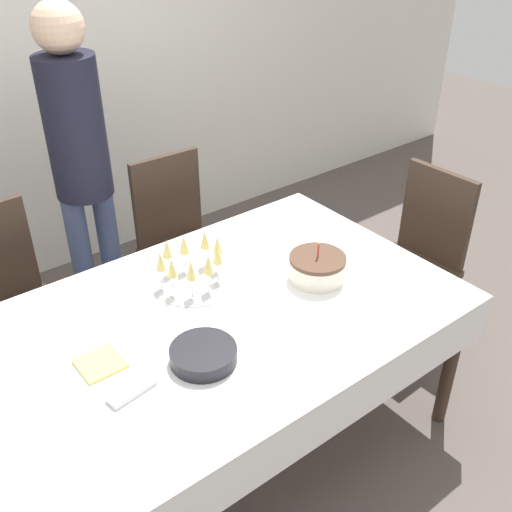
{
  "coord_description": "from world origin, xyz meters",
  "views": [
    {
      "loc": [
        -0.94,
        -1.57,
        2.18
      ],
      "look_at": [
        0.35,
        0.09,
        0.85
      ],
      "focal_mm": 42.0,
      "sensor_mm": 36.0,
      "label": 1
    }
  ],
  "objects_px": {
    "person_standing": "(79,152)",
    "dining_chair_far_right": "(179,235)",
    "dining_chair_right_end": "(419,252)",
    "dining_chair_far_left": "(7,298)",
    "champagne_tray": "(193,265)",
    "plate_stack_main": "(203,355)",
    "birthday_cake": "(317,267)"
  },
  "relations": [
    {
      "from": "person_standing",
      "to": "dining_chair_far_right",
      "type": "bearing_deg",
      "value": -18.92
    },
    {
      "from": "dining_chair_right_end",
      "to": "champagne_tray",
      "type": "bearing_deg",
      "value": 169.02
    },
    {
      "from": "dining_chair_far_left",
      "to": "dining_chair_far_right",
      "type": "height_order",
      "value": "same"
    },
    {
      "from": "dining_chair_far_right",
      "to": "birthday_cake",
      "type": "relative_size",
      "value": 3.94
    },
    {
      "from": "dining_chair_right_end",
      "to": "birthday_cake",
      "type": "relative_size",
      "value": 3.94
    },
    {
      "from": "plate_stack_main",
      "to": "birthday_cake",
      "type": "bearing_deg",
      "value": 11.38
    },
    {
      "from": "dining_chair_right_end",
      "to": "birthday_cake",
      "type": "distance_m",
      "value": 0.85
    },
    {
      "from": "person_standing",
      "to": "dining_chair_far_left",
      "type": "bearing_deg",
      "value": -164.04
    },
    {
      "from": "dining_chair_far_right",
      "to": "dining_chair_far_left",
      "type": "bearing_deg",
      "value": -179.99
    },
    {
      "from": "birthday_cake",
      "to": "plate_stack_main",
      "type": "distance_m",
      "value": 0.69
    },
    {
      "from": "dining_chair_far_left",
      "to": "dining_chair_far_right",
      "type": "bearing_deg",
      "value": 0.01
    },
    {
      "from": "dining_chair_far_left",
      "to": "dining_chair_right_end",
      "type": "bearing_deg",
      "value": -26.55
    },
    {
      "from": "dining_chair_far_right",
      "to": "dining_chair_right_end",
      "type": "distance_m",
      "value": 1.29
    },
    {
      "from": "birthday_cake",
      "to": "champagne_tray",
      "type": "distance_m",
      "value": 0.53
    },
    {
      "from": "dining_chair_far_right",
      "to": "plate_stack_main",
      "type": "height_order",
      "value": "dining_chair_far_right"
    },
    {
      "from": "champagne_tray",
      "to": "dining_chair_far_left",
      "type": "bearing_deg",
      "value": 131.79
    },
    {
      "from": "dining_chair_far_right",
      "to": "plate_stack_main",
      "type": "distance_m",
      "value": 1.28
    },
    {
      "from": "dining_chair_right_end",
      "to": "dining_chair_far_right",
      "type": "bearing_deg",
      "value": 134.42
    },
    {
      "from": "dining_chair_right_end",
      "to": "dining_chair_far_left",
      "type": "bearing_deg",
      "value": 153.45
    },
    {
      "from": "birthday_cake",
      "to": "person_standing",
      "type": "distance_m",
      "value": 1.28
    },
    {
      "from": "dining_chair_right_end",
      "to": "champagne_tray",
      "type": "height_order",
      "value": "dining_chair_right_end"
    },
    {
      "from": "dining_chair_far_right",
      "to": "person_standing",
      "type": "bearing_deg",
      "value": 161.08
    },
    {
      "from": "dining_chair_far_left",
      "to": "plate_stack_main",
      "type": "relative_size",
      "value": 3.96
    },
    {
      "from": "dining_chair_far_left",
      "to": "person_standing",
      "type": "distance_m",
      "value": 0.76
    },
    {
      "from": "dining_chair_right_end",
      "to": "birthday_cake",
      "type": "xyz_separation_m",
      "value": [
        -0.8,
        -0.06,
        0.26
      ]
    },
    {
      "from": "birthday_cake",
      "to": "plate_stack_main",
      "type": "bearing_deg",
      "value": -168.62
    },
    {
      "from": "dining_chair_right_end",
      "to": "plate_stack_main",
      "type": "distance_m",
      "value": 1.5
    },
    {
      "from": "birthday_cake",
      "to": "person_standing",
      "type": "relative_size",
      "value": 0.14
    },
    {
      "from": "dining_chair_far_right",
      "to": "birthday_cake",
      "type": "xyz_separation_m",
      "value": [
        0.1,
        -0.98,
        0.26
      ]
    },
    {
      "from": "dining_chair_right_end",
      "to": "plate_stack_main",
      "type": "relative_size",
      "value": 3.96
    },
    {
      "from": "dining_chair_far_left",
      "to": "person_standing",
      "type": "height_order",
      "value": "person_standing"
    },
    {
      "from": "dining_chair_far_right",
      "to": "person_standing",
      "type": "relative_size",
      "value": 0.54
    }
  ]
}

